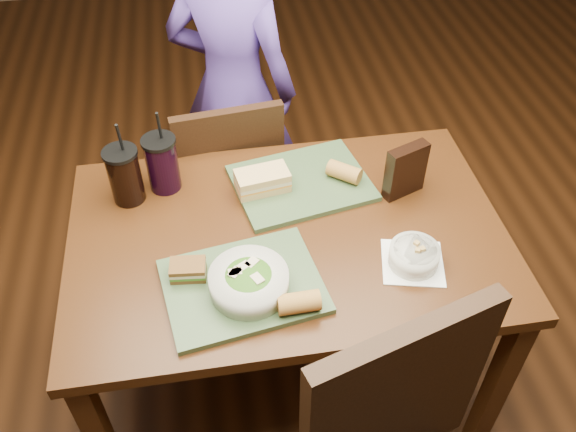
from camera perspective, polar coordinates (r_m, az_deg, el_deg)
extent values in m
plane|color=#381C0B|center=(2.41, 0.00, -14.12)|extent=(6.00, 6.00, 0.00)
cube|color=#3E1F0C|center=(2.07, 19.00, -14.65)|extent=(0.06, 0.06, 0.71)
cube|color=#3E1F0C|center=(2.38, -15.92, -3.44)|extent=(0.06, 0.06, 0.71)
cube|color=#3E1F0C|center=(2.48, 12.36, -0.19)|extent=(0.06, 0.06, 0.71)
cube|color=#3E1F0C|center=(1.83, 0.00, -2.02)|extent=(1.30, 0.85, 0.04)
cube|color=black|center=(1.45, 9.96, -16.82)|extent=(0.46, 0.18, 0.55)
cube|color=black|center=(2.49, -5.36, 2.88)|extent=(0.43, 0.43, 0.04)
cube|color=black|center=(2.20, -5.36, 4.79)|extent=(0.39, 0.08, 0.46)
cube|color=black|center=(2.52, -8.44, -3.71)|extent=(0.04, 0.04, 0.40)
cube|color=black|center=(2.53, -0.95, -2.85)|extent=(0.04, 0.04, 0.40)
cube|color=black|center=(2.76, -8.82, 1.35)|extent=(0.04, 0.04, 0.40)
cube|color=black|center=(2.77, -1.98, 2.12)|extent=(0.04, 0.04, 0.40)
imported|color=#503593|center=(2.50, -5.16, 11.70)|extent=(0.62, 0.53, 1.43)
cube|color=#374D2D|center=(1.67, -4.23, -6.56)|extent=(0.47, 0.38, 0.02)
cube|color=#374D2D|center=(1.97, 1.25, 3.11)|extent=(0.47, 0.39, 0.02)
cylinder|color=silver|center=(1.63, -3.68, -6.18)|extent=(0.21, 0.21, 0.06)
ellipsoid|color=#427219|center=(1.62, -3.70, -5.89)|extent=(0.17, 0.17, 0.05)
cube|color=beige|center=(1.61, -4.98, -5.28)|extent=(0.04, 0.03, 0.01)
cube|color=beige|center=(1.59, -2.88, -5.89)|extent=(0.04, 0.04, 0.01)
cube|color=beige|center=(1.61, -4.99, -5.32)|extent=(0.04, 0.04, 0.01)
cube|color=beige|center=(1.63, -3.40, -4.38)|extent=(0.04, 0.04, 0.01)
cube|color=beige|center=(1.62, -4.19, -4.74)|extent=(0.04, 0.04, 0.01)
cube|color=white|center=(1.77, 11.57, -4.31)|extent=(0.21, 0.21, 0.00)
cylinder|color=silver|center=(1.75, 11.71, -3.67)|extent=(0.14, 0.14, 0.06)
cylinder|color=black|center=(1.73, 11.81, -3.18)|extent=(0.12, 0.12, 0.01)
cube|color=#B28947|center=(1.72, 12.46, -3.02)|extent=(0.02, 0.02, 0.01)
cube|color=#B28947|center=(1.74, 11.95, -2.50)|extent=(0.02, 0.02, 0.01)
cube|color=#B28947|center=(1.72, 12.04, -3.15)|extent=(0.02, 0.02, 0.01)
cube|color=#593819|center=(1.70, -9.28, -5.34)|extent=(0.10, 0.08, 0.01)
cube|color=#3F721E|center=(1.69, -9.32, -5.10)|extent=(0.10, 0.08, 0.01)
cube|color=beige|center=(1.68, -9.36, -4.88)|extent=(0.10, 0.08, 0.01)
cube|color=#593819|center=(1.68, -9.40, -4.62)|extent=(0.10, 0.08, 0.01)
cube|color=tan|center=(1.93, -2.39, 2.86)|extent=(0.18, 0.12, 0.02)
cube|color=orange|center=(1.92, -2.40, 3.19)|extent=(0.18, 0.12, 0.01)
cube|color=beige|center=(1.91, -2.41, 3.41)|extent=(0.18, 0.12, 0.01)
cube|color=tan|center=(1.90, -2.43, 3.82)|extent=(0.18, 0.12, 0.02)
cylinder|color=#AD7533|center=(1.59, 1.02, -8.09)|extent=(0.11, 0.06, 0.06)
cylinder|color=#AD7533|center=(1.96, 5.28, 4.12)|extent=(0.12, 0.11, 0.05)
cylinder|color=black|center=(1.93, -14.99, 3.56)|extent=(0.10, 0.10, 0.18)
cylinder|color=black|center=(1.88, -15.50, 5.72)|extent=(0.11, 0.11, 0.01)
cylinder|color=black|center=(1.85, -15.45, 7.00)|extent=(0.01, 0.03, 0.11)
cylinder|color=black|center=(1.95, -11.66, 4.69)|extent=(0.10, 0.10, 0.18)
cylinder|color=black|center=(1.90, -12.06, 6.88)|extent=(0.11, 0.11, 0.01)
cylinder|color=black|center=(1.87, -11.95, 8.16)|extent=(0.01, 0.03, 0.11)
cube|color=black|center=(1.93, 10.94, 4.19)|extent=(0.14, 0.09, 0.18)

